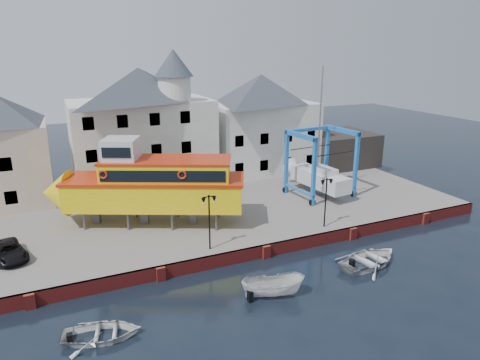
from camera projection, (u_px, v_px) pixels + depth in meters
name	position (u px, v px, depth m)	size (l,w,h in m)	color
ground	(266.00, 258.00, 32.12)	(140.00, 140.00, 0.00)	black
hardstanding	(214.00, 204.00, 41.56)	(44.00, 22.00, 1.00)	#6A605A
quay_wall	(265.00, 251.00, 32.06)	(44.00, 0.47, 1.00)	maroon
building_pink	(1.00, 150.00, 38.98)	(8.00, 7.00, 10.30)	#C2A795
building_white_main	(143.00, 126.00, 44.08)	(14.00, 8.30, 14.00)	silver
building_white_right	(260.00, 123.00, 50.23)	(12.00, 8.00, 11.20)	silver
shed_dark	(339.00, 149.00, 53.45)	(8.00, 7.00, 4.00)	black
lamp_post_left	(209.00, 208.00, 30.37)	(1.12, 0.32, 4.20)	black
lamp_post_right	(326.00, 190.00, 34.26)	(1.12, 0.32, 4.20)	black
tour_boat	(143.00, 184.00, 34.91)	(16.72, 10.55, 7.23)	#59595E
travel_lift	(315.00, 173.00, 42.84)	(6.24, 8.42, 12.47)	#1D52B4
van	(9.00, 251.00, 29.70)	(1.89, 4.10, 1.14)	black
motorboat_a	(273.00, 296.00, 27.19)	(1.51, 4.02, 1.55)	silver
motorboat_b	(369.00, 264.00, 31.11)	(3.66, 5.13, 1.06)	silver
motorboat_d	(102.00, 338.00, 23.23)	(2.99, 4.18, 0.87)	silver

